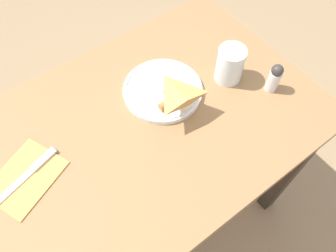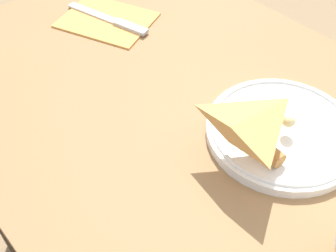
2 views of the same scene
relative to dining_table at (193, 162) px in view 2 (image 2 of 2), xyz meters
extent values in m
cube|color=olive|center=(0.00, 0.00, 0.12)|extent=(1.04, 0.68, 0.03)
cube|color=#382D23|center=(0.47, -0.29, -0.27)|extent=(0.06, 0.06, 0.75)
cylinder|color=white|center=(-0.13, -0.06, 0.14)|extent=(0.24, 0.24, 0.02)
torus|color=white|center=(-0.13, -0.06, 0.15)|extent=(0.22, 0.22, 0.01)
pyramid|color=tan|center=(-0.12, -0.05, 0.16)|extent=(0.11, 0.12, 0.02)
cylinder|color=#B77A3D|center=(-0.12, 0.00, 0.16)|extent=(0.10, 0.03, 0.02)
sphere|color=#EFDB93|center=(-0.11, -0.04, 0.18)|extent=(0.02, 0.02, 0.02)
sphere|color=#EFDB93|center=(-0.13, -0.06, 0.18)|extent=(0.02, 0.02, 0.02)
sphere|color=red|center=(-0.13, -0.05, 0.17)|extent=(0.01, 0.01, 0.01)
cube|color=#E59E4C|center=(0.32, -0.05, 0.14)|extent=(0.22, 0.20, 0.00)
cube|color=#B2B2B7|center=(0.26, -0.06, 0.14)|extent=(0.08, 0.04, 0.01)
cube|color=silver|center=(0.35, -0.04, 0.14)|extent=(0.12, 0.05, 0.00)
ellipsoid|color=silver|center=(0.41, -0.02, 0.14)|extent=(0.02, 0.02, 0.00)
camera|label=1|loc=(0.22, 0.43, 0.91)|focal=35.00mm
camera|label=2|loc=(-0.34, 0.36, 0.62)|focal=45.00mm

